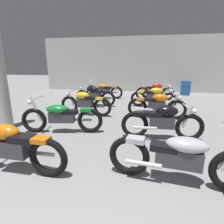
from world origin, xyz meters
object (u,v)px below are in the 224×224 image
motorcycle_left_row_3 (85,103)px  motorcycle_right_row_4 (154,97)px  motorcycle_right_row_1 (179,157)px  motorcycle_right_row_3 (157,105)px  motorcycle_left_row_5 (104,90)px  oil_drum (185,88)px  motorcycle_right_row_5 (155,91)px  motorcycle_right_row_2 (162,121)px  motorcycle_left_row_4 (95,95)px  motorcycle_left_row_1 (12,147)px  motorcycle_left_row_2 (61,116)px

motorcycle_left_row_3 → motorcycle_right_row_4: size_ratio=1.00×
motorcycle_right_row_1 → motorcycle_right_row_3: size_ratio=1.10×
motorcycle_left_row_3 → motorcycle_right_row_3: bearing=1.3°
motorcycle_left_row_5 → oil_drum: bearing=21.6°
motorcycle_left_row_5 → motorcycle_right_row_4: motorcycle_left_row_5 is taller
motorcycle_right_row_5 → motorcycle_left_row_5: bearing=177.6°
motorcycle_right_row_1 → motorcycle_right_row_2: (-0.10, 1.70, 0.01)m
motorcycle_right_row_2 → motorcycle_right_row_4: size_ratio=1.00×
motorcycle_left_row_4 → motorcycle_right_row_4: (2.61, 0.07, 0.00)m
motorcycle_left_row_4 → motorcycle_right_row_3: bearing=-31.0°
motorcycle_left_row_1 → motorcycle_right_row_2: 3.20m
motorcycle_right_row_1 → motorcycle_right_row_2: 1.70m
motorcycle_left_row_3 → motorcycle_right_row_1: bearing=-52.5°
motorcycle_left_row_5 → oil_drum: (4.66, 1.85, -0.03)m
motorcycle_left_row_3 → motorcycle_right_row_5: same height
motorcycle_left_row_4 → motorcycle_right_row_3: (2.64, -1.59, 0.00)m
motorcycle_left_row_2 → motorcycle_left_row_4: bearing=91.0°
motorcycle_left_row_3 → motorcycle_left_row_4: bearing=93.9°
motorcycle_left_row_1 → motorcycle_right_row_2: bearing=35.9°
motorcycle_right_row_5 → oil_drum: 2.73m
motorcycle_left_row_4 → motorcycle_left_row_1: bearing=-89.2°
motorcycle_left_row_5 → motorcycle_right_row_2: 5.94m
motorcycle_left_row_3 → motorcycle_right_row_4: bearing=34.6°
oil_drum → motorcycle_left_row_2: bearing=-122.6°
motorcycle_left_row_1 → motorcycle_right_row_3: bearing=55.2°
motorcycle_right_row_1 → motorcycle_left_row_3: bearing=127.5°
motorcycle_left_row_4 → motorcycle_right_row_1: motorcycle_right_row_1 is taller
motorcycle_right_row_4 → oil_drum: (2.03, 3.67, -0.03)m
motorcycle_left_row_1 → motorcycle_right_row_4: size_ratio=1.00×
motorcycle_right_row_3 → motorcycle_right_row_5: (0.10, 3.36, 0.00)m
motorcycle_left_row_1 → motorcycle_right_row_5: (2.67, 7.05, 0.00)m
motorcycle_left_row_2 → motorcycle_left_row_4: 3.43m
motorcycle_right_row_2 → motorcycle_left_row_1: bearing=-144.1°
motorcycle_left_row_3 → motorcycle_right_row_3: (2.53, 0.06, 0.00)m
motorcycle_right_row_5 → motorcycle_left_row_1: bearing=-110.7°
motorcycle_left_row_5 → motorcycle_right_row_4: (2.63, -1.82, 0.01)m
motorcycle_left_row_4 → motorcycle_right_row_5: (2.75, 1.77, 0.00)m
motorcycle_left_row_4 → motorcycle_right_row_3: 3.09m
motorcycle_left_row_3 → motorcycle_right_row_2: (2.55, -1.76, 0.00)m
motorcycle_right_row_4 → motorcycle_left_row_3: bearing=-145.4°
motorcycle_left_row_1 → motorcycle_right_row_2: (2.59, 1.88, 0.00)m
motorcycle_left_row_5 → motorcycle_right_row_3: size_ratio=1.09×
motorcycle_left_row_2 → motorcycle_right_row_2: bearing=0.5°
motorcycle_left_row_4 → motorcycle_right_row_2: 4.33m
motorcycle_right_row_1 → motorcycle_right_row_3: 3.52m
motorcycle_left_row_4 → motorcycle_left_row_5: bearing=90.6°
motorcycle_right_row_1 → motorcycle_left_row_5: bearing=111.7°
motorcycle_left_row_3 → oil_drum: motorcycle_left_row_3 is taller
motorcycle_right_row_1 → motorcycle_right_row_4: size_ratio=1.10×
motorcycle_left_row_3 → motorcycle_right_row_4: 3.03m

